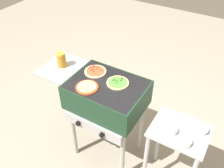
# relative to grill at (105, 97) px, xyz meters

# --- Properties ---
(ground_plane) EXTENTS (8.00, 8.00, 0.00)m
(ground_plane) POSITION_rel_grill_xyz_m (0.01, 0.00, -0.76)
(ground_plane) COLOR gray
(grill) EXTENTS (0.96, 0.53, 0.90)m
(grill) POSITION_rel_grill_xyz_m (0.00, 0.00, 0.00)
(grill) COLOR #193823
(grill) RESTS_ON ground_plane
(pizza_veggie) EXTENTS (0.19, 0.19, 0.03)m
(pizza_veggie) POSITION_rel_grill_xyz_m (0.09, 0.06, 0.15)
(pizza_veggie) COLOR #E0C17F
(pizza_veggie) RESTS_ON grill
(pizza_cheese) EXTENTS (0.19, 0.19, 0.03)m
(pizza_cheese) POSITION_rel_grill_xyz_m (-0.10, -0.12, 0.15)
(pizza_cheese) COLOR #C64723
(pizza_cheese) RESTS_ON grill
(pizza_pepperoni) EXTENTS (0.19, 0.19, 0.04)m
(pizza_pepperoni) POSITION_rel_grill_xyz_m (-0.16, 0.09, 0.15)
(pizza_pepperoni) COLOR beige
(pizza_pepperoni) RESTS_ON grill
(sauce_jar) EXTENTS (0.08, 0.08, 0.14)m
(sauce_jar) POSITION_rel_grill_xyz_m (-0.47, 0.02, 0.21)
(sauce_jar) COLOR #B77A1E
(sauce_jar) RESTS_ON grill
(prep_table) EXTENTS (0.44, 0.36, 0.72)m
(prep_table) POSITION_rel_grill_xyz_m (0.67, 0.00, -0.24)
(prep_table) COLOR #B2B2B7
(prep_table) RESTS_ON ground_plane
(topping_bowl_near) EXTENTS (0.12, 0.12, 0.04)m
(topping_bowl_near) POSITION_rel_grill_xyz_m (0.80, 0.07, -0.02)
(topping_bowl_near) COLOR silver
(topping_bowl_near) RESTS_ON prep_table
(topping_bowl_far) EXTENTS (0.11, 0.11, 0.04)m
(topping_bowl_far) POSITION_rel_grill_xyz_m (0.73, -0.11, -0.02)
(topping_bowl_far) COLOR silver
(topping_bowl_far) RESTS_ON prep_table
(topping_bowl_middle) EXTENTS (0.12, 0.12, 0.04)m
(topping_bowl_middle) POSITION_rel_grill_xyz_m (0.61, -0.05, -0.02)
(topping_bowl_middle) COLOR silver
(topping_bowl_middle) RESTS_ON prep_table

